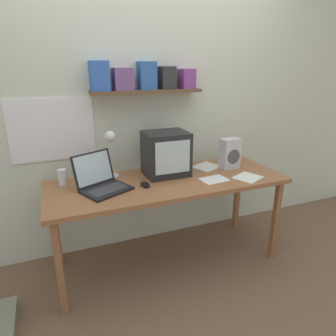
{
  "coord_description": "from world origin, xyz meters",
  "views": [
    {
      "loc": [
        -0.82,
        -2.06,
        1.62
      ],
      "look_at": [
        0.0,
        0.0,
        0.86
      ],
      "focal_mm": 32.0,
      "sensor_mm": 36.0,
      "label": 1
    }
  ],
  "objects_px": {
    "juice_glass": "(63,178)",
    "printed_handout": "(248,177)",
    "crt_monitor": "(166,154)",
    "space_heater": "(230,154)",
    "corner_desk": "(168,187)",
    "laptop": "(101,180)",
    "computer_mouse": "(145,184)",
    "desk_lamp": "(111,148)",
    "loose_paper_near_monitor": "(214,179)",
    "open_notebook": "(207,167)"
  },
  "relations": [
    {
      "from": "desk_lamp",
      "to": "open_notebook",
      "type": "relative_size",
      "value": 1.36
    },
    {
      "from": "printed_handout",
      "to": "open_notebook",
      "type": "distance_m",
      "value": 0.4
    },
    {
      "from": "desk_lamp",
      "to": "juice_glass",
      "type": "relative_size",
      "value": 3.26
    },
    {
      "from": "crt_monitor",
      "to": "juice_glass",
      "type": "bearing_deg",
      "value": 174.1
    },
    {
      "from": "computer_mouse",
      "to": "corner_desk",
      "type": "bearing_deg",
      "value": 15.86
    },
    {
      "from": "laptop",
      "to": "juice_glass",
      "type": "relative_size",
      "value": 3.55
    },
    {
      "from": "corner_desk",
      "to": "juice_glass",
      "type": "relative_size",
      "value": 15.7
    },
    {
      "from": "juice_glass",
      "to": "loose_paper_near_monitor",
      "type": "relative_size",
      "value": 0.53
    },
    {
      "from": "space_heater",
      "to": "computer_mouse",
      "type": "relative_size",
      "value": 2.33
    },
    {
      "from": "crt_monitor",
      "to": "computer_mouse",
      "type": "xyz_separation_m",
      "value": [
        -0.24,
        -0.19,
        -0.16
      ]
    },
    {
      "from": "laptop",
      "to": "space_heater",
      "type": "xyz_separation_m",
      "value": [
        1.13,
        0.05,
        0.07
      ]
    },
    {
      "from": "computer_mouse",
      "to": "open_notebook",
      "type": "bearing_deg",
      "value": 19.53
    },
    {
      "from": "crt_monitor",
      "to": "printed_handout",
      "type": "distance_m",
      "value": 0.69
    },
    {
      "from": "space_heater",
      "to": "loose_paper_near_monitor",
      "type": "height_order",
      "value": "space_heater"
    },
    {
      "from": "space_heater",
      "to": "loose_paper_near_monitor",
      "type": "relative_size",
      "value": 1.19
    },
    {
      "from": "corner_desk",
      "to": "open_notebook",
      "type": "height_order",
      "value": "open_notebook"
    },
    {
      "from": "laptop",
      "to": "loose_paper_near_monitor",
      "type": "distance_m",
      "value": 0.88
    },
    {
      "from": "laptop",
      "to": "loose_paper_near_monitor",
      "type": "relative_size",
      "value": 1.89
    },
    {
      "from": "corner_desk",
      "to": "crt_monitor",
      "type": "bearing_deg",
      "value": 75.53
    },
    {
      "from": "juice_glass",
      "to": "open_notebook",
      "type": "bearing_deg",
      "value": -1.73
    },
    {
      "from": "corner_desk",
      "to": "laptop",
      "type": "relative_size",
      "value": 4.42
    },
    {
      "from": "computer_mouse",
      "to": "loose_paper_near_monitor",
      "type": "xyz_separation_m",
      "value": [
        0.55,
        -0.07,
        -0.01
      ]
    },
    {
      "from": "crt_monitor",
      "to": "space_heater",
      "type": "bearing_deg",
      "value": -5.94
    },
    {
      "from": "crt_monitor",
      "to": "desk_lamp",
      "type": "relative_size",
      "value": 0.92
    },
    {
      "from": "loose_paper_near_monitor",
      "to": "desk_lamp",
      "type": "bearing_deg",
      "value": 155.99
    },
    {
      "from": "loose_paper_near_monitor",
      "to": "corner_desk",
      "type": "bearing_deg",
      "value": 158.86
    },
    {
      "from": "crt_monitor",
      "to": "laptop",
      "type": "distance_m",
      "value": 0.58
    },
    {
      "from": "corner_desk",
      "to": "space_heater",
      "type": "distance_m",
      "value": 0.64
    },
    {
      "from": "juice_glass",
      "to": "space_heater",
      "type": "relative_size",
      "value": 0.45
    },
    {
      "from": "crt_monitor",
      "to": "computer_mouse",
      "type": "bearing_deg",
      "value": -142.67
    },
    {
      "from": "open_notebook",
      "to": "loose_paper_near_monitor",
      "type": "bearing_deg",
      "value": -107.92
    },
    {
      "from": "crt_monitor",
      "to": "space_heater",
      "type": "xyz_separation_m",
      "value": [
        0.58,
        -0.06,
        -0.05
      ]
    },
    {
      "from": "computer_mouse",
      "to": "open_notebook",
      "type": "relative_size",
      "value": 0.4
    },
    {
      "from": "laptop",
      "to": "loose_paper_near_monitor",
      "type": "height_order",
      "value": "laptop"
    },
    {
      "from": "desk_lamp",
      "to": "open_notebook",
      "type": "height_order",
      "value": "desk_lamp"
    },
    {
      "from": "juice_glass",
      "to": "printed_handout",
      "type": "bearing_deg",
      "value": -15.94
    },
    {
      "from": "computer_mouse",
      "to": "printed_handout",
      "type": "height_order",
      "value": "computer_mouse"
    },
    {
      "from": "juice_glass",
      "to": "space_heater",
      "type": "bearing_deg",
      "value": -5.78
    },
    {
      "from": "desk_lamp",
      "to": "computer_mouse",
      "type": "height_order",
      "value": "desk_lamp"
    },
    {
      "from": "computer_mouse",
      "to": "crt_monitor",
      "type": "bearing_deg",
      "value": 37.46
    },
    {
      "from": "printed_handout",
      "to": "loose_paper_near_monitor",
      "type": "bearing_deg",
      "value": 168.05
    },
    {
      "from": "crt_monitor",
      "to": "open_notebook",
      "type": "bearing_deg",
      "value": 6.16
    },
    {
      "from": "open_notebook",
      "to": "desk_lamp",
      "type": "bearing_deg",
      "value": 178.1
    },
    {
      "from": "open_notebook",
      "to": "loose_paper_near_monitor",
      "type": "xyz_separation_m",
      "value": [
        -0.1,
        -0.3,
        -0.0
      ]
    },
    {
      "from": "corner_desk",
      "to": "crt_monitor",
      "type": "distance_m",
      "value": 0.27
    },
    {
      "from": "printed_handout",
      "to": "corner_desk",
      "type": "bearing_deg",
      "value": 162.86
    },
    {
      "from": "space_heater",
      "to": "loose_paper_near_monitor",
      "type": "xyz_separation_m",
      "value": [
        -0.27,
        -0.2,
        -0.13
      ]
    },
    {
      "from": "laptop",
      "to": "juice_glass",
      "type": "bearing_deg",
      "value": 118.17
    },
    {
      "from": "corner_desk",
      "to": "space_heater",
      "type": "relative_size",
      "value": 7.05
    },
    {
      "from": "loose_paper_near_monitor",
      "to": "space_heater",
      "type": "bearing_deg",
      "value": 37.1
    }
  ]
}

